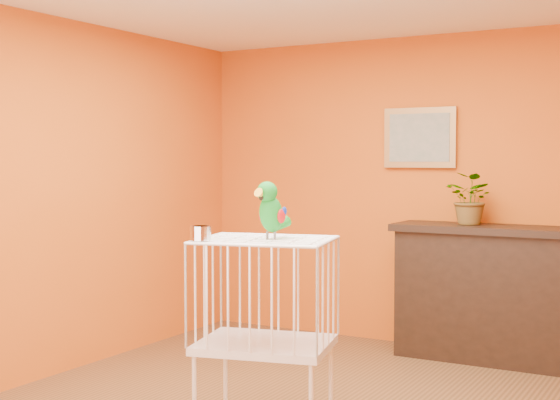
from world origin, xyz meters
The scene contains 7 objects.
room_shell centered at (0.00, 0.00, 1.58)m, with size 4.50×4.50×4.50m.
console_cabinet centered at (0.62, 2.00, 0.53)m, with size 1.42×0.51×1.06m.
potted_plant centered at (0.50, 2.00, 1.22)m, with size 0.37×0.41×0.32m, color #26722D.
framed_picture centered at (0.00, 2.22, 1.75)m, with size 0.62×0.04×0.50m.
birdcage centered at (-0.02, -0.29, 0.58)m, with size 0.84×0.72×1.12m.
feed_cup centered at (-0.26, -0.57, 1.17)m, with size 0.11×0.11×0.08m, color silver.
parrot centered at (0.01, -0.28, 1.29)m, with size 0.16×0.29×0.33m.
Camera 1 is at (2.18, -4.02, 1.57)m, focal length 50.00 mm.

